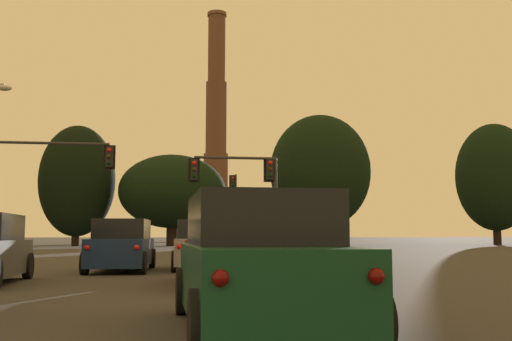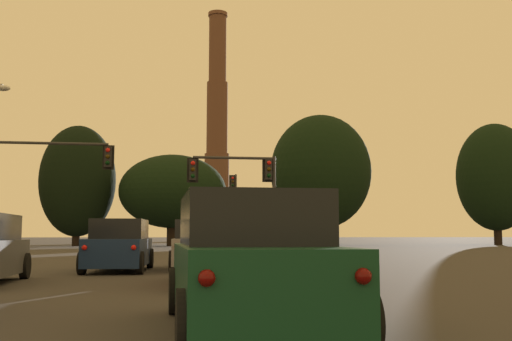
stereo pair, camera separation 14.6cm
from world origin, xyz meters
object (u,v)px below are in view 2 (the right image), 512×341
(suv_center_lane_front, at_px, (120,246))
(traffic_light_overhead_left, at_px, (23,168))
(traffic_light_far_right, at_px, (234,200))
(traffic_light_overhead_right, at_px, (245,181))
(smokestack, at_px, (217,149))
(suv_right_lane_second, at_px, (219,250))
(suv_right_lane_front, at_px, (199,245))
(suv_right_lane_third, at_px, (249,264))

(suv_center_lane_front, relative_size, traffic_light_overhead_left, 0.73)
(suv_center_lane_front, xyz_separation_m, traffic_light_far_right, (7.26, 30.90, 3.47))
(traffic_light_overhead_right, bearing_deg, suv_center_lane_front, -125.60)
(smokestack, bearing_deg, suv_right_lane_second, -93.97)
(traffic_light_far_right, bearing_deg, traffic_light_overhead_left, -119.66)
(suv_center_lane_front, height_order, suv_right_lane_second, same)
(suv_right_lane_front, height_order, traffic_light_overhead_left, traffic_light_overhead_left)
(traffic_light_far_right, bearing_deg, suv_right_lane_third, -95.45)
(traffic_light_overhead_left, bearing_deg, smokestack, 80.04)
(traffic_light_overhead_left, bearing_deg, suv_right_lane_third, -69.36)
(traffic_light_far_right, distance_m, smokestack, 70.18)
(suv_right_lane_second, bearing_deg, suv_right_lane_front, 91.50)
(suv_right_lane_front, bearing_deg, traffic_light_overhead_left, 140.24)
(suv_center_lane_front, height_order, traffic_light_overhead_right, traffic_light_overhead_right)
(suv_center_lane_front, distance_m, traffic_light_far_right, 31.93)
(smokestack, bearing_deg, suv_right_lane_front, -94.39)
(traffic_light_far_right, bearing_deg, suv_right_lane_second, -96.31)
(smokestack, bearing_deg, traffic_light_overhead_left, -99.96)
(traffic_light_overhead_left, bearing_deg, traffic_light_far_right, 60.34)
(suv_right_lane_third, relative_size, suv_right_lane_front, 1.00)
(suv_right_lane_third, height_order, traffic_light_overhead_right, traffic_light_overhead_right)
(traffic_light_far_right, xyz_separation_m, traffic_light_overhead_left, (-12.77, -22.42, 0.25))
(suv_right_lane_second, relative_size, smokestack, 0.10)
(suv_right_lane_front, bearing_deg, smokestack, 88.00)
(suv_right_lane_front, relative_size, smokestack, 0.10)
(suv_right_lane_front, xyz_separation_m, traffic_light_overhead_left, (-8.42, 7.62, 3.72))
(traffic_light_overhead_right, relative_size, traffic_light_overhead_left, 0.77)
(suv_right_lane_third, height_order, traffic_light_overhead_left, traffic_light_overhead_left)
(suv_right_lane_second, xyz_separation_m, traffic_light_far_right, (4.11, 37.18, 3.47))
(suv_right_lane_front, xyz_separation_m, traffic_light_overhead_right, (2.54, 6.77, 3.11))
(suv_center_lane_front, xyz_separation_m, suv_right_lane_third, (2.97, -14.03, 0.00))
(suv_right_lane_front, distance_m, traffic_light_overhead_right, 7.87)
(traffic_light_overhead_right, bearing_deg, traffic_light_overhead_left, 175.55)
(suv_center_lane_front, bearing_deg, suv_right_lane_front, 19.04)
(suv_right_lane_front, bearing_deg, traffic_light_far_right, 84.16)
(suv_right_lane_third, relative_size, suv_right_lane_second, 1.01)
(traffic_light_overhead_right, distance_m, smokestack, 93.21)
(suv_center_lane_front, distance_m, suv_right_lane_third, 14.34)
(suv_right_lane_third, distance_m, traffic_light_overhead_left, 24.34)
(traffic_light_overhead_right, height_order, traffic_light_overhead_left, traffic_light_overhead_left)
(suv_right_lane_third, height_order, traffic_light_far_right, traffic_light_far_right)
(suv_right_lane_second, relative_size, traffic_light_overhead_right, 0.93)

